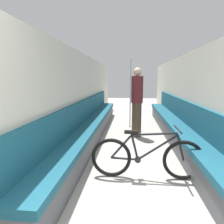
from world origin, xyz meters
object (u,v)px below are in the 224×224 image
object	(u,v)px
grab_pole_near	(130,95)
passenger_standing	(137,102)
bicycle	(147,158)
bench_seat_row_right	(177,128)
bench_seat_row_left	(91,126)

from	to	relation	value
grab_pole_near	passenger_standing	world-z (taller)	grab_pole_near
bicycle	passenger_standing	size ratio (longest dim) A/B	0.95
bench_seat_row_right	grab_pole_near	world-z (taller)	grab_pole_near
bicycle	grab_pole_near	xyz separation A→B (m)	(-0.26, 3.31, 0.69)
bicycle	bench_seat_row_right	bearing A→B (deg)	62.36
bench_seat_row_left	bicycle	distance (m)	2.28
bicycle	bench_seat_row_left	bearing A→B (deg)	119.55
bench_seat_row_right	grab_pole_near	xyz separation A→B (m)	(-1.14, 1.39, 0.69)
grab_pole_near	bench_seat_row_right	bearing A→B (deg)	-50.64
bench_seat_row_right	bicycle	world-z (taller)	bench_seat_row_right
grab_pole_near	passenger_standing	xyz separation A→B (m)	(0.17, -1.07, -0.09)
bench_seat_row_left	bench_seat_row_right	xyz separation A→B (m)	(2.11, 0.00, 0.00)
bench_seat_row_right	bicycle	bearing A→B (deg)	-114.60
bicycle	grab_pole_near	bearing A→B (deg)	91.47
passenger_standing	bicycle	bearing A→B (deg)	-2.51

